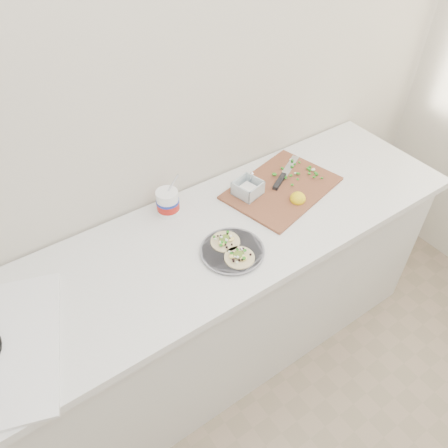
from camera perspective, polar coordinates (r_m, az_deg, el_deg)
counter at (r=2.11m, az=-3.32°, el=-10.91°), size 2.44×0.66×0.90m
taco_plate at (r=1.71m, az=1.08°, el=-3.33°), size 0.26×0.26×0.04m
tub at (r=1.86m, az=-7.29°, el=3.04°), size 0.10×0.10×0.22m
cutboard at (r=2.02m, az=7.12°, el=4.98°), size 0.57×0.46×0.08m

